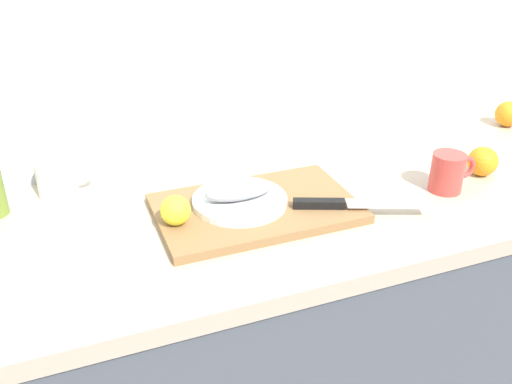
{
  "coord_description": "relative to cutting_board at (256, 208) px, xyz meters",
  "views": [
    {
      "loc": [
        -0.49,
        -0.98,
        1.5
      ],
      "look_at": [
        -0.12,
        -0.02,
        0.95
      ],
      "focal_mm": 38.79,
      "sensor_mm": 36.0,
      "label": 1
    }
  ],
  "objects": [
    {
      "name": "orange_0",
      "position": [
        0.88,
        0.21,
        0.03
      ],
      "size": [
        0.08,
        0.08,
        0.08
      ],
      "primitive_type": "sphere",
      "color": "orange",
      "rests_on": "kitchen_counter"
    },
    {
      "name": "cutting_board",
      "position": [
        0.0,
        0.0,
        0.0
      ],
      "size": [
        0.43,
        0.27,
        0.02
      ],
      "primitive_type": "cube",
      "color": "olive",
      "rests_on": "kitchen_counter"
    },
    {
      "name": "white_plate",
      "position": [
        -0.03,
        0.01,
        0.02
      ],
      "size": [
        0.2,
        0.2,
        0.01
      ],
      "primitive_type": "cylinder",
      "color": "white",
      "rests_on": "cutting_board"
    },
    {
      "name": "orange_1",
      "position": [
        0.58,
        -0.03,
        0.03
      ],
      "size": [
        0.07,
        0.07,
        0.07
      ],
      "primitive_type": "sphere",
      "color": "orange",
      "rests_on": "kitchen_counter"
    },
    {
      "name": "chef_knife",
      "position": [
        0.17,
        -0.08,
        0.02
      ],
      "size": [
        0.28,
        0.13,
        0.02
      ],
      "rotation": [
        0.0,
        0.0,
        -0.38
      ],
      "color": "silver",
      "rests_on": "cutting_board"
    },
    {
      "name": "lemon_0",
      "position": [
        -0.18,
        -0.02,
        0.04
      ],
      "size": [
        0.06,
        0.06,
        0.06
      ],
      "primitive_type": "sphere",
      "color": "yellow",
      "rests_on": "cutting_board"
    },
    {
      "name": "coffee_mug_1",
      "position": [
        0.45,
        -0.06,
        0.04
      ],
      "size": [
        0.12,
        0.08,
        0.09
      ],
      "color": "#CC3F38",
      "rests_on": "kitchen_counter"
    },
    {
      "name": "back_wall",
      "position": [
        0.12,
        0.34,
        0.34
      ],
      "size": [
        3.2,
        0.05,
        2.5
      ],
      "primitive_type": "cube",
      "color": "silver",
      "rests_on": "ground_plane"
    },
    {
      "name": "coffee_mug_0",
      "position": [
        -0.39,
        0.24,
        0.03
      ],
      "size": [
        0.13,
        0.09,
        0.09
      ],
      "color": "white",
      "rests_on": "kitchen_counter"
    },
    {
      "name": "kitchen_counter",
      "position": [
        0.12,
        0.02,
        -0.46
      ],
      "size": [
        2.0,
        0.6,
        0.9
      ],
      "color": "#4C5159",
      "rests_on": "ground_plane"
    },
    {
      "name": "fish_fillet",
      "position": [
        -0.03,
        0.01,
        0.04
      ],
      "size": [
        0.15,
        0.07,
        0.04
      ],
      "primitive_type": "ellipsoid",
      "color": "gray",
      "rests_on": "white_plate"
    }
  ]
}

